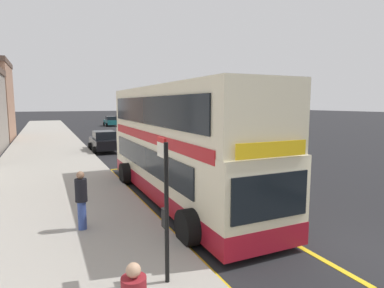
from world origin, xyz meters
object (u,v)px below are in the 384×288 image
object	(u,v)px
parked_car_black_distant	(104,141)
parked_car_teal_kerbside	(111,121)
pedestrian_further_back	(81,198)
bus_stop_sign	(165,200)
double_decker_bus	(178,147)

from	to	relation	value
parked_car_black_distant	parked_car_teal_kerbside	bearing A→B (deg)	79.14
parked_car_teal_kerbside	pedestrian_further_back	bearing A→B (deg)	79.84
parked_car_black_distant	parked_car_teal_kerbside	world-z (taller)	same
bus_stop_sign	parked_car_black_distant	bearing A→B (deg)	84.05
bus_stop_sign	pedestrian_further_back	bearing A→B (deg)	109.70
parked_car_teal_kerbside	pedestrian_further_back	size ratio (longest dim) A/B	2.46
double_decker_bus	parked_car_teal_kerbside	world-z (taller)	double_decker_bus
parked_car_black_distant	pedestrian_further_back	distance (m)	16.51
parked_car_teal_kerbside	pedestrian_further_back	distance (m)	45.83
bus_stop_sign	parked_car_teal_kerbside	distance (m)	49.10
double_decker_bus	bus_stop_sign	size ratio (longest dim) A/B	3.87
parked_car_teal_kerbside	bus_stop_sign	bearing A→B (deg)	82.12
parked_car_black_distant	pedestrian_further_back	size ratio (longest dim) A/B	2.46
double_decker_bus	parked_car_teal_kerbside	distance (m)	43.17
bus_stop_sign	parked_car_teal_kerbside	world-z (taller)	bus_stop_sign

